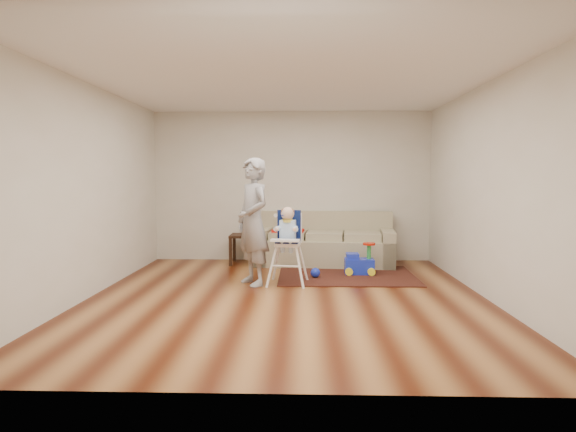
{
  "coord_description": "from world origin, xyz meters",
  "views": [
    {
      "loc": [
        0.19,
        -6.01,
        1.52
      ],
      "look_at": [
        0.0,
        0.4,
        1.0
      ],
      "focal_mm": 30.0,
      "sensor_mm": 36.0,
      "label": 1
    }
  ],
  "objects_px": {
    "ride_on_toy": "(359,258)",
    "adult": "(253,222)",
    "toy_ball": "(315,273)",
    "sofa": "(325,239)",
    "high_chair": "(288,247)",
    "side_table": "(245,249)"
  },
  "relations": [
    {
      "from": "toy_ball",
      "to": "adult",
      "type": "relative_size",
      "value": 0.08
    },
    {
      "from": "high_chair",
      "to": "adult",
      "type": "relative_size",
      "value": 0.62
    },
    {
      "from": "sofa",
      "to": "side_table",
      "type": "distance_m",
      "value": 1.41
    },
    {
      "from": "sofa",
      "to": "adult",
      "type": "height_order",
      "value": "adult"
    },
    {
      "from": "ride_on_toy",
      "to": "adult",
      "type": "distance_m",
      "value": 1.86
    },
    {
      "from": "sofa",
      "to": "toy_ball",
      "type": "relative_size",
      "value": 16.91
    },
    {
      "from": "sofa",
      "to": "adult",
      "type": "bearing_deg",
      "value": -118.25
    },
    {
      "from": "sofa",
      "to": "ride_on_toy",
      "type": "distance_m",
      "value": 1.02
    },
    {
      "from": "ride_on_toy",
      "to": "adult",
      "type": "relative_size",
      "value": 0.27
    },
    {
      "from": "adult",
      "to": "ride_on_toy",
      "type": "bearing_deg",
      "value": 81.02
    },
    {
      "from": "toy_ball",
      "to": "high_chair",
      "type": "relative_size",
      "value": 0.13
    },
    {
      "from": "ride_on_toy",
      "to": "high_chair",
      "type": "xyz_separation_m",
      "value": [
        -1.1,
        -0.7,
        0.27
      ]
    },
    {
      "from": "ride_on_toy",
      "to": "toy_ball",
      "type": "distance_m",
      "value": 0.78
    },
    {
      "from": "high_chair",
      "to": "side_table",
      "type": "bearing_deg",
      "value": 122.83
    },
    {
      "from": "sofa",
      "to": "high_chair",
      "type": "relative_size",
      "value": 2.19
    },
    {
      "from": "adult",
      "to": "high_chair",
      "type": "bearing_deg",
      "value": 60.32
    },
    {
      "from": "sofa",
      "to": "high_chair",
      "type": "height_order",
      "value": "high_chair"
    },
    {
      "from": "ride_on_toy",
      "to": "adult",
      "type": "bearing_deg",
      "value": -154.57
    },
    {
      "from": "sofa",
      "to": "ride_on_toy",
      "type": "relative_size",
      "value": 4.96
    },
    {
      "from": "sofa",
      "to": "side_table",
      "type": "height_order",
      "value": "sofa"
    },
    {
      "from": "side_table",
      "to": "ride_on_toy",
      "type": "distance_m",
      "value": 2.1
    },
    {
      "from": "toy_ball",
      "to": "ride_on_toy",
      "type": "bearing_deg",
      "value": 23.84
    }
  ]
}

